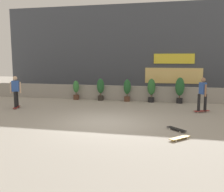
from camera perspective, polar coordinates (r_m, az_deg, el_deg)
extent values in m
plane|color=#A8A093|center=(10.56, -1.77, -5.98)|extent=(48.00, 48.00, 0.00)
cube|color=gray|center=(16.26, 3.44, 0.64)|extent=(18.00, 0.40, 0.90)
cube|color=#424751|center=(20.09, 5.34, 10.06)|extent=(20.00, 2.00, 6.50)
cube|color=yellow|center=(18.88, 13.51, 8.02)|extent=(2.80, 0.08, 0.70)
cube|color=#F2CC72|center=(18.93, 13.39, 4.39)|extent=(4.00, 0.06, 1.10)
cylinder|color=brown|center=(16.70, -7.90, -0.27)|extent=(0.36, 0.36, 0.30)
cylinder|color=brown|center=(16.66, -7.92, 0.50)|extent=(0.06, 0.06, 0.15)
ellipsoid|color=#387F3D|center=(16.61, -7.95, 2.07)|extent=(0.38, 0.38, 0.77)
cylinder|color=#2D2823|center=(16.21, -2.53, -0.45)|extent=(0.36, 0.36, 0.30)
cylinder|color=brown|center=(16.17, -2.53, 0.34)|extent=(0.06, 0.06, 0.15)
ellipsoid|color=#235B2D|center=(16.11, -2.55, 2.23)|extent=(0.45, 0.45, 0.92)
cylinder|color=brown|center=(15.86, 3.35, -0.65)|extent=(0.36, 0.36, 0.30)
cylinder|color=brown|center=(15.82, 3.35, 0.16)|extent=(0.06, 0.06, 0.15)
ellipsoid|color=#235B2D|center=(15.76, 3.37, 2.05)|extent=(0.44, 0.44, 0.90)
cylinder|color=black|center=(15.69, 8.63, -0.82)|extent=(0.36, 0.36, 0.30)
cylinder|color=brown|center=(15.66, 8.65, -0.01)|extent=(0.06, 0.06, 0.15)
ellipsoid|color=#2D6B33|center=(15.59, 8.70, 2.03)|extent=(0.47, 0.47, 0.97)
cylinder|color=black|center=(15.67, 14.65, -1.01)|extent=(0.36, 0.36, 0.30)
cylinder|color=brown|center=(15.64, 14.68, -0.19)|extent=(0.06, 0.06, 0.15)
ellipsoid|color=#235B2D|center=(15.57, 14.76, 2.02)|extent=(0.52, 0.52, 1.07)
cube|color=maroon|center=(13.39, 19.17, -3.11)|extent=(0.80, 0.55, 0.02)
cylinder|color=silver|center=(13.61, 19.88, -3.13)|extent=(0.06, 0.05, 0.06)
cylinder|color=silver|center=(13.48, 20.27, -3.25)|extent=(0.06, 0.05, 0.06)
cylinder|color=silver|center=(13.32, 18.04, -3.28)|extent=(0.06, 0.05, 0.06)
cylinder|color=silver|center=(13.19, 18.42, -3.41)|extent=(0.06, 0.05, 0.06)
cylinder|color=black|center=(13.42, 19.89, -1.30)|extent=(0.14, 0.14, 0.82)
cylinder|color=black|center=(13.22, 18.61, -1.38)|extent=(0.14, 0.14, 0.82)
cube|color=#3359B2|center=(13.22, 19.39, 1.61)|extent=(0.34, 0.41, 0.56)
sphere|color=#9E7051|center=(13.19, 19.48, 3.38)|extent=(0.22, 0.22, 0.22)
cylinder|color=#9E7051|center=(13.43, 18.81, 1.39)|extent=(0.09, 0.09, 0.58)
cylinder|color=#9E7051|center=(13.04, 19.96, 1.15)|extent=(0.09, 0.09, 0.58)
cube|color=maroon|center=(14.57, -20.31, -2.27)|extent=(0.44, 0.82, 0.02)
cylinder|color=silver|center=(14.85, -20.36, -2.24)|extent=(0.05, 0.06, 0.06)
cylinder|color=silver|center=(14.81, -19.76, -2.23)|extent=(0.05, 0.06, 0.06)
cylinder|color=silver|center=(14.35, -20.87, -2.61)|extent=(0.05, 0.06, 0.06)
cylinder|color=silver|center=(14.31, -20.25, -2.61)|extent=(0.05, 0.06, 0.06)
cylinder|color=black|center=(14.68, -20.22, -0.53)|extent=(0.14, 0.14, 0.82)
cylinder|color=black|center=(14.33, -20.57, -0.75)|extent=(0.14, 0.14, 0.82)
cube|color=#3359B2|center=(14.42, -20.53, 2.07)|extent=(0.40, 0.30, 0.56)
sphere|color=beige|center=(14.39, -20.61, 3.69)|extent=(0.22, 0.22, 0.22)
cylinder|color=beige|center=(14.49, -21.41, 1.73)|extent=(0.09, 0.09, 0.58)
cylinder|color=beige|center=(14.37, -19.61, 1.77)|extent=(0.09, 0.09, 0.58)
cube|color=#BF8C26|center=(8.72, 14.71, -8.88)|extent=(0.70, 0.72, 0.02)
cylinder|color=silver|center=(8.49, 13.94, -9.58)|extent=(0.06, 0.06, 0.06)
cylinder|color=silver|center=(8.60, 13.14, -9.33)|extent=(0.06, 0.06, 0.06)
cylinder|color=silver|center=(8.87, 16.22, -8.89)|extent=(0.06, 0.06, 0.06)
cylinder|color=silver|center=(8.97, 15.43, -8.67)|extent=(0.06, 0.06, 0.06)
cube|color=black|center=(9.74, 14.03, -7.05)|extent=(0.71, 0.71, 0.02)
cylinder|color=silver|center=(9.87, 12.60, -7.03)|extent=(0.06, 0.06, 0.06)
cylinder|color=silver|center=(9.98, 13.25, -6.88)|extent=(0.06, 0.06, 0.06)
cylinder|color=silver|center=(9.52, 14.83, -7.66)|extent=(0.06, 0.06, 0.06)
cylinder|color=silver|center=(9.64, 15.48, -7.50)|extent=(0.06, 0.06, 0.06)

